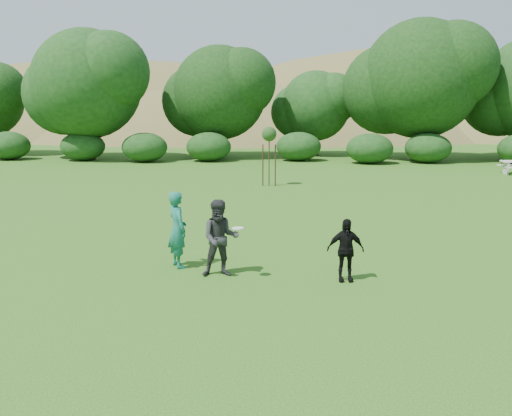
{
  "coord_description": "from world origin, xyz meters",
  "views": [
    {
      "loc": [
        0.82,
        -12.57,
        4.01
      ],
      "look_at": [
        0.0,
        3.0,
        1.1
      ],
      "focal_mm": 40.0,
      "sensor_mm": 36.0,
      "label": 1
    }
  ],
  "objects_px": {
    "player_teal": "(177,230)",
    "sapling": "(269,136)",
    "player_black": "(345,250)",
    "player_grey": "(220,238)"
  },
  "relations": [
    {
      "from": "player_grey",
      "to": "sapling",
      "type": "bearing_deg",
      "value": 79.21
    },
    {
      "from": "player_teal",
      "to": "player_grey",
      "type": "relative_size",
      "value": 1.04
    },
    {
      "from": "player_grey",
      "to": "player_teal",
      "type": "bearing_deg",
      "value": 140.83
    },
    {
      "from": "player_grey",
      "to": "player_black",
      "type": "distance_m",
      "value": 2.87
    },
    {
      "from": "player_grey",
      "to": "player_black",
      "type": "bearing_deg",
      "value": -12.69
    },
    {
      "from": "player_teal",
      "to": "sapling",
      "type": "height_order",
      "value": "sapling"
    },
    {
      "from": "player_teal",
      "to": "player_grey",
      "type": "bearing_deg",
      "value": -152.44
    },
    {
      "from": "player_black",
      "to": "sapling",
      "type": "xyz_separation_m",
      "value": [
        -2.17,
        14.82,
        1.7
      ]
    },
    {
      "from": "player_teal",
      "to": "player_black",
      "type": "height_order",
      "value": "player_teal"
    },
    {
      "from": "player_teal",
      "to": "sapling",
      "type": "distance_m",
      "value": 14.1
    }
  ]
}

